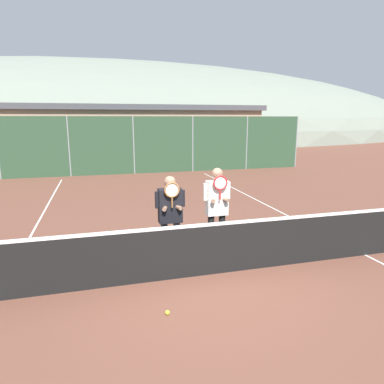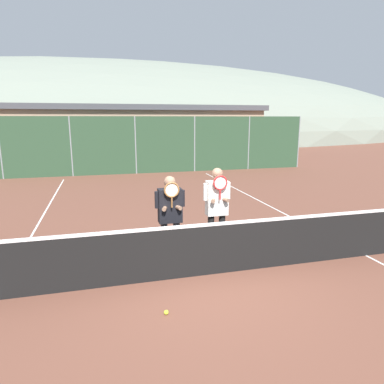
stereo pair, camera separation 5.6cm
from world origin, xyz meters
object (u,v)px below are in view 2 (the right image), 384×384
at_px(car_center, 204,148).
at_px(car_left_of_center, 124,150).
at_px(player_leftmost, 170,212).
at_px(tennis_ball_on_court, 166,312).
at_px(player_center_left, 217,205).
at_px(car_far_left, 36,153).

bearing_deg(car_center, car_left_of_center, -176.79).
height_order(player_leftmost, car_center, car_center).
bearing_deg(tennis_ball_on_court, player_center_left, 53.16).
xyz_separation_m(car_far_left, car_left_of_center, (4.79, -0.08, 0.08)).
xyz_separation_m(player_center_left, car_far_left, (-5.63, 14.23, -0.20)).
bearing_deg(player_leftmost, car_left_of_center, 89.52).
xyz_separation_m(car_far_left, car_center, (9.73, 0.19, 0.08)).
relative_size(car_left_of_center, car_center, 1.01).
distance_m(car_left_of_center, car_center, 4.94).
height_order(car_far_left, car_center, car_center).
distance_m(player_center_left, car_center, 14.99).
bearing_deg(tennis_ball_on_court, car_left_of_center, 88.04).
distance_m(car_far_left, tennis_ball_on_court, 16.65).
bearing_deg(car_far_left, player_center_left, -68.40).
xyz_separation_m(player_leftmost, player_center_left, (0.96, 0.08, 0.05)).
height_order(player_leftmost, car_left_of_center, car_left_of_center).
relative_size(car_left_of_center, tennis_ball_on_court, 64.41).
distance_m(player_leftmost, car_far_left, 15.06).
bearing_deg(car_left_of_center, tennis_ball_on_court, -91.96).
height_order(car_far_left, car_left_of_center, car_left_of_center).
height_order(car_left_of_center, tennis_ball_on_court, car_left_of_center).
xyz_separation_m(car_left_of_center, tennis_ball_on_court, (-0.55, -16.00, -0.92)).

